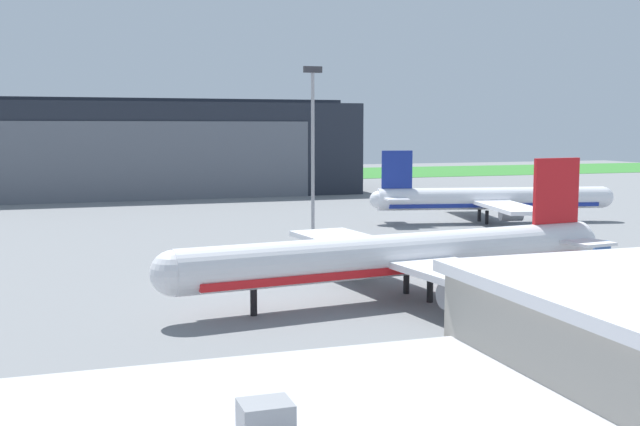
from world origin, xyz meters
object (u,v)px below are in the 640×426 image
maintenance_hangar (106,148)px  ops_van (601,248)px  airliner_near_left (404,256)px  apron_light_mast (313,143)px  airliner_far_right (492,199)px

maintenance_hangar → ops_van: 118.91m
maintenance_hangar → airliner_near_left: bearing=-81.2°
airliner_near_left → apron_light_mast: bearing=86.1°
maintenance_hangar → ops_van: maintenance_hangar is taller
airliner_far_right → apron_light_mast: (-33.89, -12.81, 9.35)m
maintenance_hangar → airliner_near_left: size_ratio=2.49×
airliner_near_left → apron_light_mast: 34.33m
maintenance_hangar → apron_light_mast: size_ratio=4.80×
airliner_near_left → ops_van: bearing=22.2°
maintenance_hangar → airliner_far_right: 92.72m
airliner_far_right → apron_light_mast: 37.41m
ops_van → maintenance_hangar: bearing=114.7°
ops_van → apron_light_mast: apron_light_mast is taller
apron_light_mast → airliner_far_right: bearing=20.7°
ops_van → apron_light_mast: bearing=144.5°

